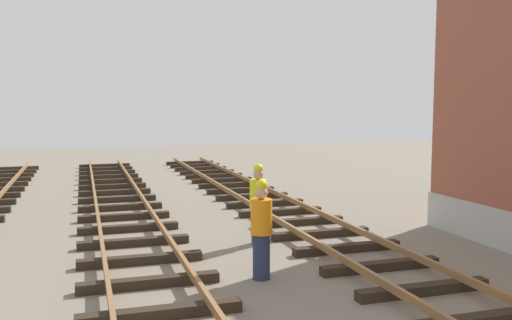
% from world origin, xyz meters
% --- Properties ---
extents(track_worker_foreground, '(0.40, 0.40, 1.87)m').
position_xyz_m(track_worker_foreground, '(-0.15, 9.11, 0.93)').
color(track_worker_foreground, '#262D4C').
rests_on(track_worker_foreground, ground).
extents(track_worker_distant, '(0.40, 0.40, 1.87)m').
position_xyz_m(track_worker_distant, '(-0.89, 6.61, 0.93)').
color(track_worker_distant, '#262D4C').
rests_on(track_worker_distant, ground).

